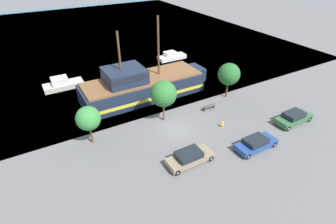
{
  "coord_description": "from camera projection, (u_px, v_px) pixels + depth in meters",
  "views": [
    {
      "loc": [
        -13.35,
        -21.43,
        18.26
      ],
      "look_at": [
        0.02,
        2.0,
        1.2
      ],
      "focal_mm": 28.0,
      "sensor_mm": 36.0,
      "label": 1
    }
  ],
  "objects": [
    {
      "name": "tree_row_midwest",
      "position": [
        229.0,
        74.0,
        35.79
      ],
      "size": [
        3.04,
        3.04,
        5.03
      ],
      "color": "brown",
      "rests_on": "ground_plane"
    },
    {
      "name": "tree_row_east",
      "position": [
        88.0,
        119.0,
        27.2
      ],
      "size": [
        2.61,
        2.61,
        4.47
      ],
      "color": "brown",
      "rests_on": "ground_plane"
    },
    {
      "name": "water_surface",
      "position": [
        82.0,
        36.0,
        63.38
      ],
      "size": [
        80.0,
        80.0,
        0.0
      ],
      "primitive_type": "plane",
      "color": "#38667F",
      "rests_on": "ground"
    },
    {
      "name": "ground_plane",
      "position": [
        176.0,
        128.0,
        31.08
      ],
      "size": [
        160.0,
        160.0,
        0.0
      ],
      "primitive_type": "plane",
      "color": "#5B5B5E"
    },
    {
      "name": "tree_row_mideast",
      "position": [
        164.0,
        94.0,
        30.64
      ],
      "size": [
        3.13,
        3.13,
        5.25
      ],
      "color": "brown",
      "rests_on": "ground_plane"
    },
    {
      "name": "bench_promenade_east",
      "position": [
        209.0,
        107.0,
        34.45
      ],
      "size": [
        1.71,
        0.45,
        0.85
      ],
      "color": "#4C4742",
      "rests_on": "ground_plane"
    },
    {
      "name": "moored_boat_dockside",
      "position": [
        171.0,
        56.0,
        49.9
      ],
      "size": [
        5.41,
        2.02,
        1.53
      ],
      "color": "silver",
      "rests_on": "water_surface"
    },
    {
      "name": "moored_boat_outer",
      "position": [
        63.0,
        84.0,
        39.68
      ],
      "size": [
        5.78,
        2.33,
        1.77
      ],
      "color": "#B7B2A8",
      "rests_on": "water_surface"
    },
    {
      "name": "fire_hydrant",
      "position": [
        222.0,
        124.0,
        31.14
      ],
      "size": [
        0.42,
        0.25,
        0.76
      ],
      "color": "yellow",
      "rests_on": "ground_plane"
    },
    {
      "name": "parked_car_curb_rear",
      "position": [
        294.0,
        118.0,
        31.73
      ],
      "size": [
        4.82,
        1.93,
        1.48
      ],
      "color": "#2D5B38",
      "rests_on": "ground_plane"
    },
    {
      "name": "pirate_ship",
      "position": [
        142.0,
        85.0,
        36.81
      ],
      "size": [
        18.46,
        5.88,
        10.89
      ],
      "color": "#192338",
      "rests_on": "water_surface"
    },
    {
      "name": "parked_car_curb_front",
      "position": [
        256.0,
        143.0,
        27.68
      ],
      "size": [
        4.69,
        1.92,
        1.3
      ],
      "color": "navy",
      "rests_on": "ground_plane"
    },
    {
      "name": "parked_car_curb_mid",
      "position": [
        189.0,
        157.0,
        25.82
      ],
      "size": [
        4.79,
        1.95,
        1.39
      ],
      "color": "#7F705B",
      "rests_on": "ground_plane"
    }
  ]
}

